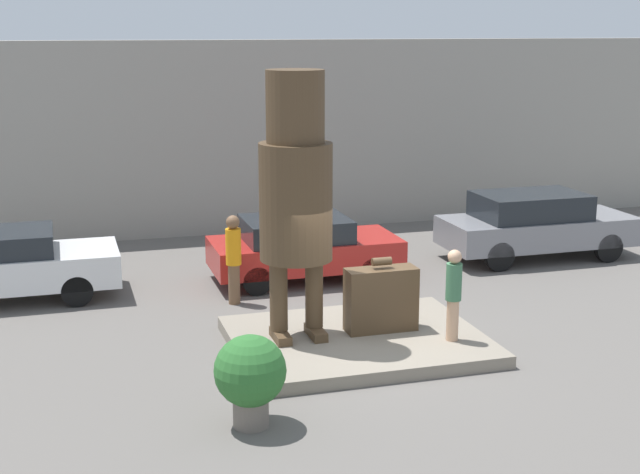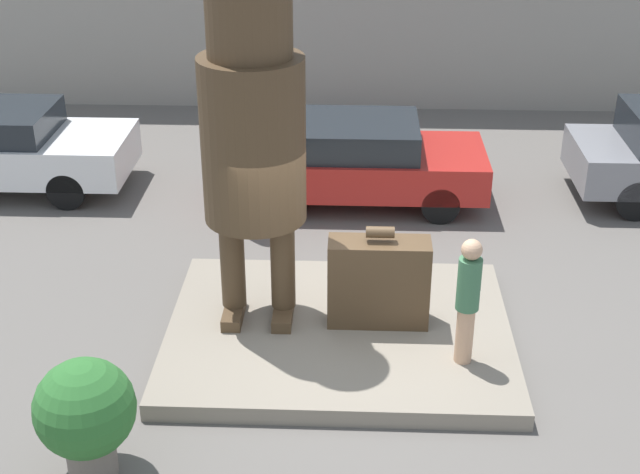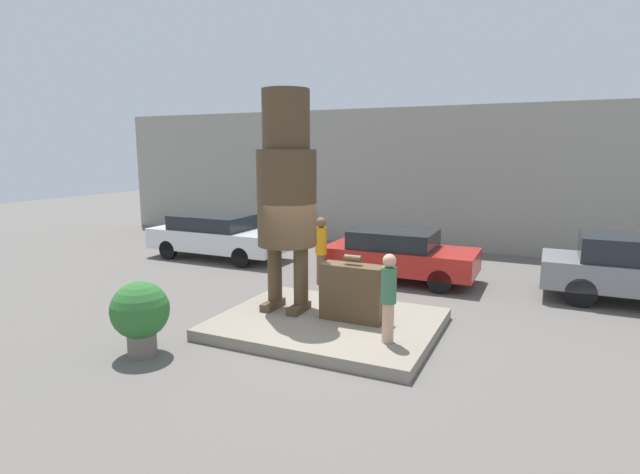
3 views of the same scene
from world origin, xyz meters
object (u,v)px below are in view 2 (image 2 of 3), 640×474
worker_hivis (242,172)px  parked_car_red (358,159)px  tourist (468,296)px  giant_suitcase (379,282)px  statue_figure (252,117)px  planter_pot (85,413)px

worker_hivis → parked_car_red: bearing=35.6°
tourist → worker_hivis: 4.85m
giant_suitcase → parked_car_red: bearing=93.6°
giant_suitcase → statue_figure: bearing=176.5°
tourist → giant_suitcase: bearing=140.0°
giant_suitcase → worker_hivis: bearing=124.8°
planter_pot → worker_hivis: bearing=81.1°
statue_figure → giant_suitcase: bearing=-3.5°
tourist → parked_car_red: tourist is taller
giant_suitcase → planter_pot: size_ratio=1.00×
tourist → parked_car_red: bearing=104.0°
planter_pot → giant_suitcase: bearing=42.6°
planter_pot → worker_hivis: 5.72m
statue_figure → worker_hivis: (-0.53, 2.86, -1.89)m
tourist → worker_hivis: (-3.04, 3.78, -0.10)m
giant_suitcase → tourist: 1.33m
parked_car_red → planter_pot: size_ratio=3.08×
giant_suitcase → tourist: (0.99, -0.83, 0.30)m
tourist → planter_pot: size_ratio=1.20×
worker_hivis → giant_suitcase: bearing=-55.2°
parked_car_red → worker_hivis: worker_hivis is taller
worker_hivis → statue_figure: bearing=-79.4°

